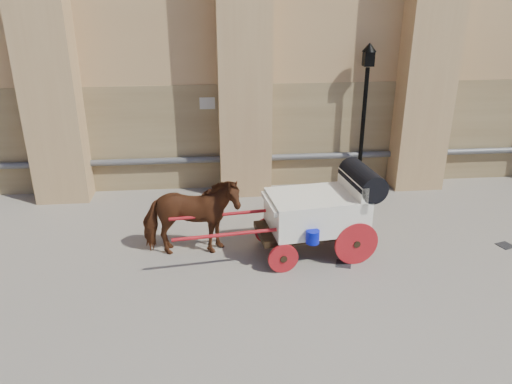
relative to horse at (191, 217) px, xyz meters
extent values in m
plane|color=#6C645A|center=(2.44, -0.08, -0.89)|extent=(90.00, 90.00, 0.00)
cube|color=#998359|center=(4.44, 4.07, 0.61)|extent=(44.00, 0.35, 3.00)
cylinder|color=#59595B|center=(4.44, 3.80, 0.01)|extent=(42.00, 0.18, 0.18)
cube|color=beige|center=(0.44, 3.89, 1.61)|extent=(0.42, 0.04, 0.32)
imported|color=#562912|center=(0.00, 0.00, 0.00)|extent=(0.98, 2.11, 1.78)
cube|color=black|center=(2.59, -0.19, -0.31)|extent=(2.44, 1.33, 0.13)
cube|color=white|center=(2.69, -0.18, 0.12)|extent=(2.15, 1.55, 0.74)
cube|color=white|center=(3.48, -0.08, 0.54)|extent=(0.32, 1.33, 0.58)
cube|color=white|center=(1.80, -0.29, 0.38)|extent=(0.51, 1.20, 0.11)
cylinder|color=black|center=(3.69, -0.06, 0.75)|extent=(0.75, 1.38, 0.59)
cylinder|color=#A7151B|center=(3.45, -0.75, -0.41)|extent=(0.95, 0.18, 0.95)
cylinder|color=#A7151B|center=(3.30, 0.55, -0.41)|extent=(0.95, 0.18, 0.95)
cylinder|color=#A7151B|center=(1.88, -0.94, -0.57)|extent=(0.64, 0.14, 0.64)
cylinder|color=#A7151B|center=(1.72, 0.37, -0.57)|extent=(0.64, 0.14, 0.64)
cylinder|color=#A7151B|center=(0.91, -0.87, 0.01)|extent=(2.53, 0.38, 0.07)
cylinder|color=#A7151B|center=(0.79, 0.07, 0.01)|extent=(2.53, 0.38, 0.07)
cylinder|color=#0612B9|center=(2.46, -0.95, -0.09)|extent=(0.28, 0.28, 0.28)
cylinder|color=black|center=(4.75, 3.48, 0.84)|extent=(0.12, 0.12, 3.46)
cone|color=black|center=(4.75, 3.48, -0.72)|extent=(0.35, 0.35, 0.35)
cube|color=black|center=(4.75, 3.48, 2.81)|extent=(0.27, 0.27, 0.40)
cone|color=black|center=(4.75, 3.48, 3.10)|extent=(0.38, 0.38, 0.23)
cube|color=black|center=(3.21, -0.77, -0.88)|extent=(0.40, 0.40, 0.01)
cube|color=black|center=(7.09, -0.32, -0.88)|extent=(0.40, 0.40, 0.01)
camera|label=1|loc=(0.46, -9.75, 4.60)|focal=35.00mm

